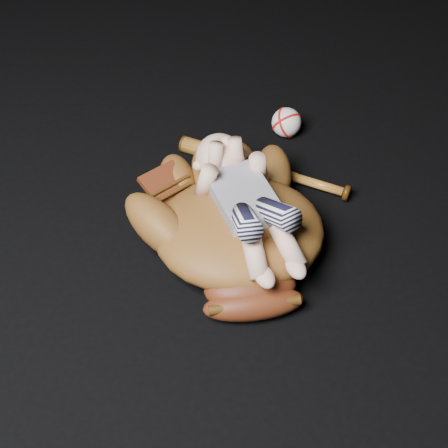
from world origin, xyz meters
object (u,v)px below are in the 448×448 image
Objects in this scene: baseball_bat at (264,168)px; baseball at (286,122)px; baseball_glove at (239,225)px; newborn_baby at (249,203)px.

baseball_bat is 5.74× the size of baseball.
baseball_glove is at bearing -136.01° from baseball.
baseball is at bearing 64.16° from baseball_glove.
baseball is (0.30, 0.29, -0.04)m from baseball_glove.
newborn_baby reaches higher than baseball_glove.
baseball_glove reaches higher than baseball_bat.
baseball_bat is 0.17m from baseball.
baseball_bat is (0.15, 0.19, -0.11)m from newborn_baby.
newborn_baby is 0.92× the size of baseball_bat.
baseball is at bearing 39.46° from baseball_bat.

